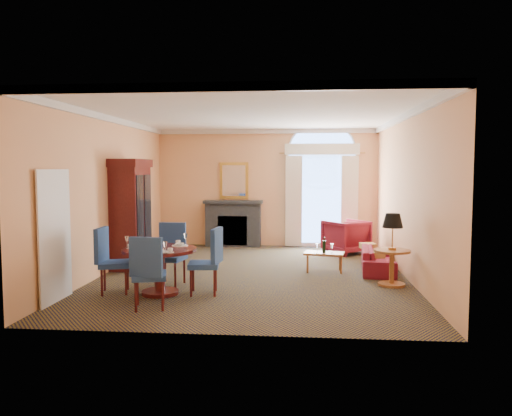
# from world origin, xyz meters

# --- Properties ---
(ground) EXTENTS (7.50, 7.50, 0.00)m
(ground) POSITION_xyz_m (0.00, 0.00, 0.00)
(ground) COLOR black
(ground) RESTS_ON ground
(room_envelope) EXTENTS (6.04, 7.52, 3.45)m
(room_envelope) POSITION_xyz_m (-0.03, 0.67, 2.51)
(room_envelope) COLOR #F9B377
(room_envelope) RESTS_ON ground
(armoire) EXTENTS (0.67, 1.19, 2.33)m
(armoire) POSITION_xyz_m (-2.72, 0.47, 1.12)
(armoire) COLOR #3D0E0D
(armoire) RESTS_ON ground
(dining_table) EXTENTS (1.25, 1.25, 0.99)m
(dining_table) POSITION_xyz_m (-1.43, -1.78, 0.58)
(dining_table) COLOR #3D0E0D
(dining_table) RESTS_ON ground
(dining_chair_north) EXTENTS (0.59, 0.59, 1.12)m
(dining_chair_north) POSITION_xyz_m (-1.45, -0.98, 0.64)
(dining_chair_north) COLOR navy
(dining_chair_north) RESTS_ON ground
(dining_chair_south) EXTENTS (0.61, 0.61, 1.12)m
(dining_chair_south) POSITION_xyz_m (-1.34, -2.74, 0.64)
(dining_chair_south) COLOR navy
(dining_chair_south) RESTS_ON ground
(dining_chair_east) EXTENTS (0.57, 0.56, 1.12)m
(dining_chair_east) POSITION_xyz_m (-0.59, -1.68, 0.64)
(dining_chair_east) COLOR navy
(dining_chair_east) RESTS_ON ground
(dining_chair_west) EXTENTS (0.62, 0.62, 1.12)m
(dining_chair_west) POSITION_xyz_m (-2.33, -1.77, 0.64)
(dining_chair_west) COLOR navy
(dining_chair_west) RESTS_ON ground
(sofa) EXTENTS (0.83, 1.73, 0.49)m
(sofa) POSITION_xyz_m (2.55, 0.47, 0.24)
(sofa) COLOR maroon
(sofa) RESTS_ON ground
(armchair) EXTENTS (1.29, 1.30, 0.85)m
(armchair) POSITION_xyz_m (2.07, 2.61, 0.43)
(armchair) COLOR maroon
(armchair) RESTS_ON ground
(coffee_table) EXTENTS (0.87, 0.58, 0.73)m
(coffee_table) POSITION_xyz_m (1.43, 0.31, 0.39)
(coffee_table) COLOR #A56331
(coffee_table) RESTS_ON ground
(side_table) EXTENTS (0.66, 0.66, 1.30)m
(side_table) POSITION_xyz_m (2.60, -0.79, 0.82)
(side_table) COLOR #A56331
(side_table) RESTS_ON ground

